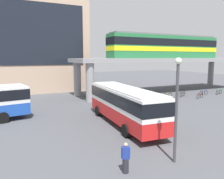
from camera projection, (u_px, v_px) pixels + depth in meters
name	position (u px, v px, depth m)	size (l,w,h in m)	color
ground_plane	(89.00, 107.00, 26.67)	(120.00, 120.00, 0.00)	#47494F
station_building	(7.00, 41.00, 38.68)	(25.38, 12.22, 17.11)	tan
elevated_platform	(164.00, 63.00, 37.93)	(30.95, 6.98, 5.68)	gray
train	(166.00, 46.00, 37.60)	(20.49, 2.96, 3.84)	#26723F
bus_main	(124.00, 102.00, 19.71)	(3.42, 11.21, 3.22)	red
bicycle_black	(182.00, 94.00, 33.96)	(1.67, 0.75, 1.04)	black
bicycle_silver	(155.00, 99.00, 29.94)	(1.71, 0.65, 1.04)	black
bicycle_blue	(204.00, 93.00, 35.42)	(1.79, 0.16, 1.04)	black
bicycle_brown	(168.00, 95.00, 33.07)	(1.79, 0.24, 1.04)	black
bicycle_red	(200.00, 96.00, 32.60)	(1.74, 0.56, 1.04)	black
bicycle_green	(219.00, 92.00, 35.97)	(1.76, 0.47, 1.04)	black
pedestrian_walking_across	(109.00, 96.00, 29.58)	(0.42, 0.32, 1.80)	#724C8C
pedestrian_near_building	(126.00, 159.00, 11.47)	(0.45, 0.35, 1.59)	#26262D
lamp_post	(177.00, 102.00, 12.26)	(0.36, 0.36, 5.80)	#3F3F44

